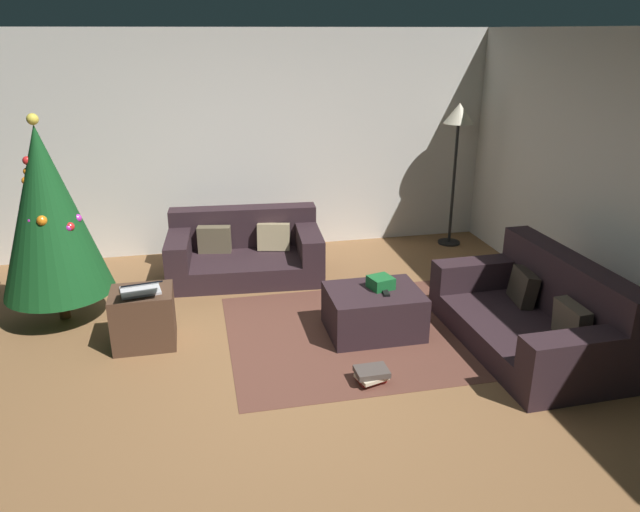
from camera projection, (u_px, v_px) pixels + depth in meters
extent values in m
plane|color=brown|center=(278.00, 378.00, 4.72)|extent=(6.40, 6.40, 0.00)
cube|color=silver|center=(237.00, 144.00, 7.13)|extent=(6.40, 0.12, 2.60)
cube|color=#2D1E23|center=(246.00, 266.00, 6.64)|extent=(1.71, 1.08, 0.24)
cube|color=#2D1E23|center=(244.00, 226.00, 6.85)|extent=(1.66, 0.36, 0.45)
cube|color=#2D1E23|center=(308.00, 241.00, 6.64)|extent=(0.31, 0.98, 0.28)
cube|color=#2D1E23|center=(179.00, 247.00, 6.45)|extent=(0.31, 0.98, 0.28)
cube|color=tan|center=(274.00, 237.00, 6.74)|extent=(0.39, 0.23, 0.31)
cube|color=brown|center=(214.00, 240.00, 6.65)|extent=(0.38, 0.19, 0.30)
cube|color=#2D1E23|center=(524.00, 334.00, 5.16)|extent=(1.03, 1.81, 0.24)
cube|color=#2D1E23|center=(569.00, 288.00, 5.11)|extent=(0.28, 1.79, 0.54)
cube|color=#2D1E23|center=(585.00, 351.00, 4.37)|extent=(1.00, 0.26, 0.27)
cube|color=#2D1E23|center=(483.00, 273.00, 5.78)|extent=(1.00, 0.26, 0.27)
cube|color=brown|center=(572.00, 322.00, 4.78)|extent=(0.15, 0.36, 0.31)
cube|color=#372D24|center=(523.00, 287.00, 5.43)|extent=(0.21, 0.38, 0.31)
cube|color=#2D1E23|center=(374.00, 311.00, 5.37)|extent=(0.82, 0.64, 0.41)
cube|color=#19662D|center=(381.00, 282.00, 5.34)|extent=(0.24, 0.24, 0.11)
cube|color=black|center=(385.00, 292.00, 5.25)|extent=(0.07, 0.16, 0.02)
cylinder|color=brown|center=(63.00, 304.00, 5.67)|extent=(0.10, 0.10, 0.28)
cone|color=#144A1E|center=(48.00, 212.00, 5.35)|extent=(0.98, 0.98, 1.55)
sphere|color=green|center=(59.00, 211.00, 5.60)|extent=(0.05, 0.05, 0.05)
sphere|color=orange|center=(47.00, 164.00, 5.31)|extent=(0.05, 0.05, 0.05)
sphere|color=#CC33BF|center=(69.00, 228.00, 5.25)|extent=(0.06, 0.06, 0.06)
sphere|color=orange|center=(27.00, 171.00, 5.19)|extent=(0.07, 0.07, 0.07)
sphere|color=orange|center=(42.00, 221.00, 5.13)|extent=(0.09, 0.09, 0.09)
sphere|color=#CC33BF|center=(77.00, 218.00, 5.38)|extent=(0.08, 0.08, 0.08)
sphere|color=orange|center=(26.00, 181.00, 5.19)|extent=(0.07, 0.07, 0.07)
sphere|color=red|center=(27.00, 161.00, 5.15)|extent=(0.08, 0.08, 0.08)
sphere|color=#CC33BF|center=(31.00, 221.00, 5.16)|extent=(0.07, 0.07, 0.07)
sphere|color=red|center=(70.00, 227.00, 5.26)|extent=(0.08, 0.08, 0.08)
sphere|color=#F2D84C|center=(32.00, 119.00, 5.06)|extent=(0.10, 0.10, 0.10)
cube|color=#4C3323|center=(144.00, 318.00, 5.16)|extent=(0.52, 0.44, 0.49)
cube|color=silver|center=(140.00, 290.00, 5.07)|extent=(0.36, 0.30, 0.02)
cube|color=black|center=(141.00, 285.00, 4.87)|extent=(0.36, 0.28, 0.12)
cube|color=#B7332D|center=(371.00, 378.00, 4.68)|extent=(0.23, 0.19, 0.05)
cube|color=beige|center=(372.00, 377.00, 4.63)|extent=(0.26, 0.23, 0.03)
cube|color=#4C423D|center=(372.00, 372.00, 4.63)|extent=(0.26, 0.19, 0.05)
cylinder|color=black|center=(449.00, 242.00, 7.70)|extent=(0.28, 0.28, 0.02)
cylinder|color=black|center=(453.00, 185.00, 7.43)|extent=(0.04, 0.04, 1.52)
cone|color=beige|center=(459.00, 113.00, 7.12)|extent=(0.36, 0.36, 0.24)
cube|color=brown|center=(373.00, 331.00, 5.44)|extent=(2.60, 2.00, 0.01)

